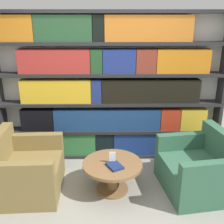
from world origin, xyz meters
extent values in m
plane|color=gray|center=(0.00, 0.00, 0.00)|extent=(14.00, 14.00, 0.00)
cube|color=silver|center=(0.00, 1.41, 1.16)|extent=(3.53, 0.05, 2.32)
cube|color=#262628|center=(1.74, 1.29, 1.16)|extent=(0.05, 0.30, 2.32)
cube|color=#262628|center=(0.00, 1.29, 0.03)|extent=(3.43, 0.30, 0.05)
cube|color=#262628|center=(0.00, 1.29, 0.46)|extent=(3.43, 0.30, 0.05)
cube|color=#262628|center=(0.00, 1.29, 0.93)|extent=(3.43, 0.30, 0.05)
cube|color=#262628|center=(0.00, 1.29, 1.39)|extent=(3.43, 0.30, 0.05)
cube|color=#262628|center=(0.00, 1.29, 1.86)|extent=(3.43, 0.30, 0.05)
cube|color=#262628|center=(0.00, 1.29, 2.29)|extent=(3.43, 0.30, 0.05)
cube|color=#1D1F51|center=(-1.35, 1.26, 0.24)|extent=(0.53, 0.20, 0.37)
cube|color=#33743D|center=(-0.66, 1.26, 0.24)|extent=(0.83, 0.20, 0.37)
cube|color=black|center=(-0.10, 1.26, 0.24)|extent=(0.29, 0.20, 0.37)
cube|color=navy|center=(0.41, 1.26, 0.24)|extent=(0.70, 0.20, 0.37)
cube|color=orange|center=(0.99, 1.26, 0.24)|extent=(0.44, 0.20, 0.37)
cube|color=black|center=(-1.17, 1.26, 0.67)|extent=(0.51, 0.20, 0.36)
cube|color=navy|center=(-0.05, 1.26, 0.67)|extent=(1.70, 0.20, 0.36)
cube|color=#B6311A|center=(0.96, 1.26, 0.67)|extent=(0.31, 0.20, 0.36)
cube|color=gold|center=(1.33, 1.26, 0.67)|extent=(0.41, 0.20, 0.36)
cube|color=gold|center=(-0.84, 1.26, 1.14)|extent=(1.08, 0.20, 0.37)
cube|color=navy|center=(-0.22, 1.26, 1.14)|extent=(0.16, 0.20, 0.37)
cube|color=black|center=(0.63, 1.26, 1.14)|extent=(1.51, 0.20, 0.37)
cube|color=#AE312B|center=(-0.84, 1.26, 1.60)|extent=(1.08, 0.20, 0.36)
cube|color=#234A27|center=(-0.21, 1.26, 1.60)|extent=(0.17, 0.20, 0.36)
cube|color=navy|center=(0.13, 1.26, 1.60)|extent=(0.49, 0.20, 0.36)
cube|color=maroon|center=(0.53, 1.26, 1.60)|extent=(0.30, 0.20, 0.36)
cube|color=orange|center=(1.09, 1.26, 1.60)|extent=(0.80, 0.20, 0.36)
cube|color=orange|center=(-1.38, 1.26, 2.07)|extent=(0.56, 0.20, 0.37)
cube|color=#264E2E|center=(-0.67, 1.26, 2.07)|extent=(0.83, 0.20, 0.37)
cube|color=black|center=(-0.17, 1.26, 2.07)|extent=(0.16, 0.20, 0.37)
cube|color=orange|center=(0.55, 1.26, 2.07)|extent=(1.27, 0.20, 0.37)
cube|color=olive|center=(-1.10, 0.32, 0.21)|extent=(0.87, 0.96, 0.41)
cube|color=olive|center=(-1.01, -0.08, 0.53)|extent=(0.70, 0.15, 0.24)
cube|color=olive|center=(-1.04, 0.72, 0.53)|extent=(0.70, 0.15, 0.24)
cube|color=#336047|center=(1.13, 0.32, 0.21)|extent=(0.97, 1.04, 0.41)
cube|color=#336047|center=(1.47, 0.37, 0.61)|extent=(0.28, 0.94, 0.40)
cube|color=#336047|center=(1.00, 0.71, 0.53)|extent=(0.70, 0.22, 0.24)
cube|color=#336047|center=(1.12, -0.09, 0.53)|extent=(0.70, 0.22, 0.24)
cylinder|color=brown|center=(0.02, 0.30, 0.19)|extent=(0.14, 0.14, 0.38)
cylinder|color=brown|center=(0.02, 0.30, 0.01)|extent=(0.43, 0.43, 0.03)
cylinder|color=brown|center=(0.02, 0.30, 0.40)|extent=(0.79, 0.79, 0.04)
cube|color=black|center=(0.02, 0.30, 0.42)|extent=(0.05, 0.06, 0.01)
cube|color=white|center=(0.02, 0.30, 0.49)|extent=(0.08, 0.01, 0.16)
cube|color=navy|center=(0.05, 0.20, 0.43)|extent=(0.24, 0.27, 0.03)
camera|label=1|loc=(-0.02, -2.70, 2.18)|focal=42.00mm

